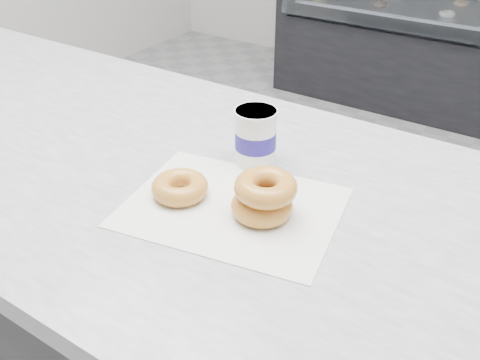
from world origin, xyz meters
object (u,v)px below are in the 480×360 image
at_px(donut_single, 180,187).
at_px(donut_stack, 264,197).
at_px(coffee_cup, 256,137).
at_px(counter, 203,346).

bearing_deg(donut_single, donut_stack, 11.88).
relative_size(donut_single, coffee_cup, 0.90).
relative_size(donut_stack, coffee_cup, 1.31).
height_order(counter, donut_single, donut_single).
bearing_deg(donut_stack, donut_single, -168.12).
relative_size(counter, donut_single, 31.97).
bearing_deg(donut_stack, coffee_cup, 126.82).
distance_m(donut_stack, coffee_cup, 0.17).
distance_m(counter, donut_stack, 0.51).
relative_size(donut_single, donut_stack, 0.69).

